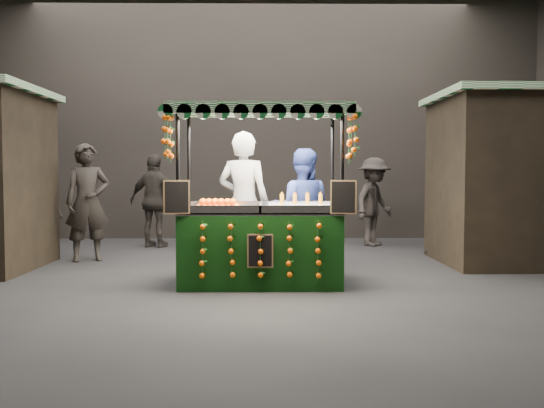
{
  "coord_description": "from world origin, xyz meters",
  "views": [
    {
      "loc": [
        0.29,
        -7.47,
        1.38
      ],
      "look_at": [
        0.38,
        0.23,
        0.98
      ],
      "focal_mm": 39.07,
      "sensor_mm": 36.0,
      "label": 1
    }
  ],
  "objects": [
    {
      "name": "ground",
      "position": [
        0.0,
        0.0,
        0.0
      ],
      "size": [
        12.0,
        12.0,
        0.0
      ],
      "primitive_type": "plane",
      "color": "black",
      "rests_on": "ground"
    },
    {
      "name": "market_hall",
      "position": [
        0.0,
        0.0,
        3.38
      ],
      "size": [
        12.1,
        10.1,
        5.05
      ],
      "color": "black",
      "rests_on": "ground"
    },
    {
      "name": "neighbour_stall_right",
      "position": [
        4.4,
        1.5,
        1.31
      ],
      "size": [
        3.0,
        2.2,
        2.6
      ],
      "color": "black",
      "rests_on": "ground"
    },
    {
      "name": "juice_stall",
      "position": [
        0.25,
        -0.19,
        0.68
      ],
      "size": [
        2.26,
        1.33,
        2.19
      ],
      "color": "black",
      "rests_on": "ground"
    },
    {
      "name": "vendor_grey",
      "position": [
        0.0,
        0.6,
        0.97
      ],
      "size": [
        0.8,
        0.62,
        1.94
      ],
      "rotation": [
        0.0,
        0.0,
        2.89
      ],
      "color": "slate",
      "rests_on": "ground"
    },
    {
      "name": "vendor_blue",
      "position": [
        0.81,
        0.75,
        0.86
      ],
      "size": [
        0.92,
        0.77,
        1.72
      ],
      "rotation": [
        0.0,
        0.0,
        3.0
      ],
      "color": "navy",
      "rests_on": "ground"
    },
    {
      "name": "shopper_0",
      "position": [
        -2.49,
        1.8,
        0.92
      ],
      "size": [
        0.79,
        0.68,
        1.84
      ],
      "rotation": [
        0.0,
        0.0,
        0.43
      ],
      "color": "black",
      "rests_on": "ground"
    },
    {
      "name": "shopper_1",
      "position": [
        3.41,
        2.35,
        0.91
      ],
      "size": [
        0.98,
        0.82,
        1.81
      ],
      "rotation": [
        0.0,
        0.0,
        -0.16
      ],
      "color": "black",
      "rests_on": "ground"
    },
    {
      "name": "shopper_2",
      "position": [
        -1.75,
        3.51,
        0.87
      ],
      "size": [
        1.1,
        0.71,
        1.74
      ],
      "rotation": [
        0.0,
        0.0,
        2.83
      ],
      "color": "#2B2623",
      "rests_on": "ground"
    },
    {
      "name": "shopper_3",
      "position": [
        2.37,
        3.69,
        0.84
      ],
      "size": [
        1.18,
        1.23,
        1.67
      ],
      "rotation": [
        0.0,
        0.0,
        0.86
      ],
      "color": "#282321",
      "rests_on": "ground"
    },
    {
      "name": "shopper_4",
      "position": [
        -4.1,
        4.17,
        0.78
      ],
      "size": [
        0.78,
        0.53,
        1.56
      ],
      "rotation": [
        0.0,
        0.0,
        3.1
      ],
      "color": "black",
      "rests_on": "ground"
    }
  ]
}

